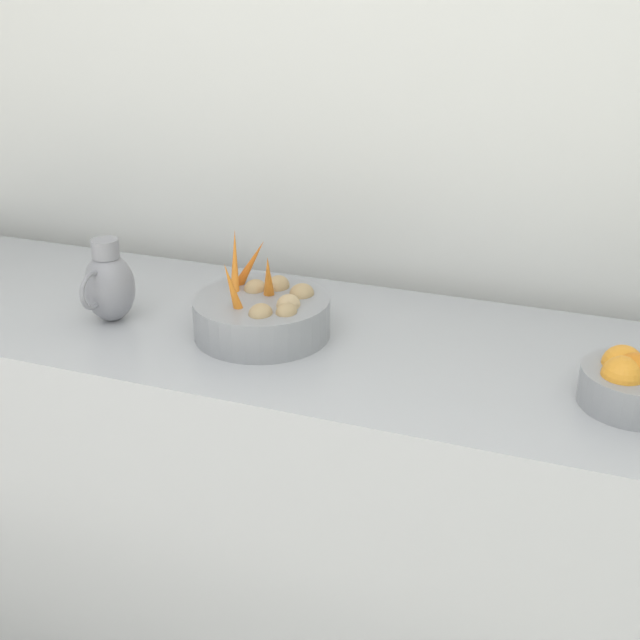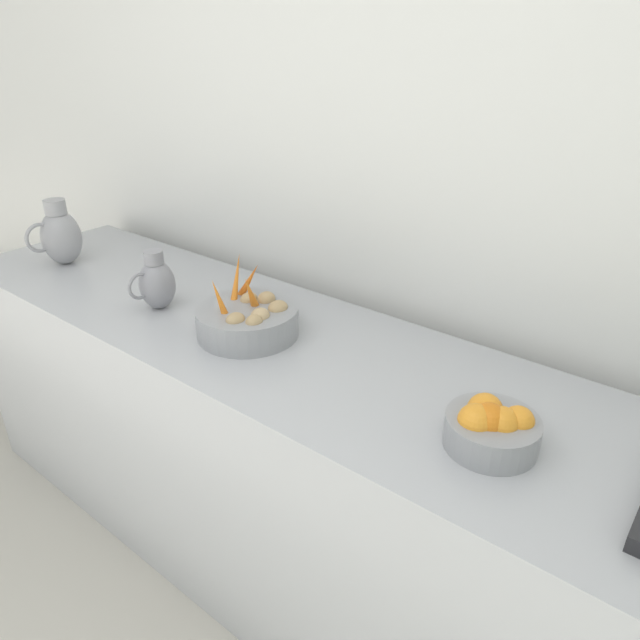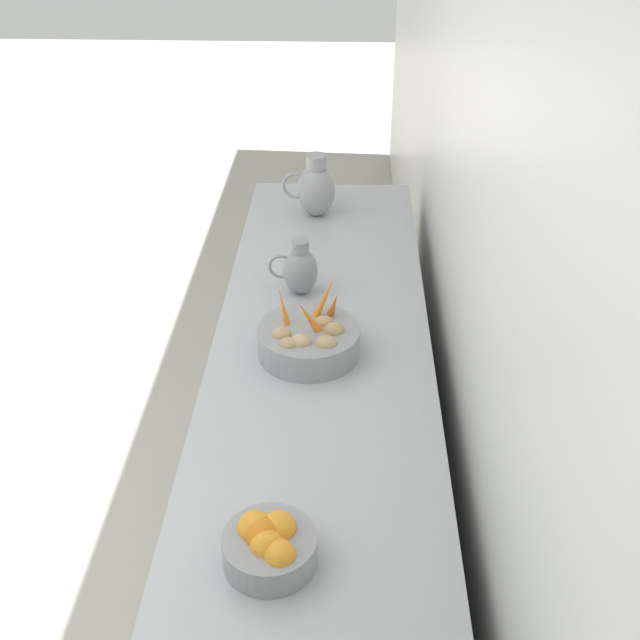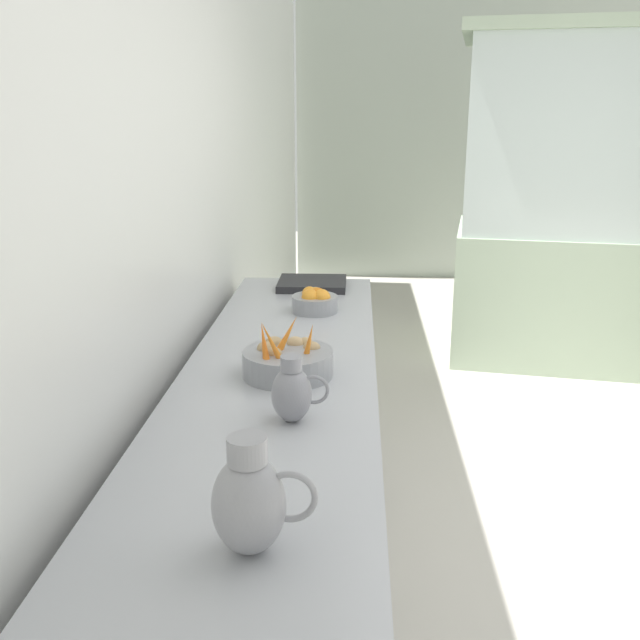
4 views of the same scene
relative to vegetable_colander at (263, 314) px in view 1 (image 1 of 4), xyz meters
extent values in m
cube|color=white|center=(-0.48, 0.56, 0.53)|extent=(0.10, 9.38, 3.00)
cube|color=#ADAFB5|center=(-0.04, 0.06, -0.51)|extent=(0.67, 2.74, 0.92)
cylinder|color=gray|center=(0.00, 0.00, -0.01)|extent=(0.31, 0.31, 0.09)
torus|color=gray|center=(0.00, 0.00, -0.04)|extent=(0.18, 0.18, 0.01)
cone|color=orange|center=(-0.04, -0.08, 0.09)|extent=(0.09, 0.06, 0.16)
cone|color=orange|center=(0.08, -0.03, 0.08)|extent=(0.06, 0.06, 0.14)
cone|color=orange|center=(-0.07, -0.06, 0.08)|extent=(0.06, 0.10, 0.14)
cone|color=orange|center=(0.00, 0.01, 0.08)|extent=(0.10, 0.07, 0.14)
ellipsoid|color=tan|center=(0.05, 0.08, 0.04)|extent=(0.05, 0.05, 0.04)
ellipsoid|color=tan|center=(-0.07, 0.01, 0.04)|extent=(0.06, 0.05, 0.05)
ellipsoid|color=tan|center=(-0.05, 0.07, 0.04)|extent=(0.06, 0.05, 0.05)
ellipsoid|color=tan|center=(0.08, 0.03, 0.04)|extent=(0.06, 0.05, 0.04)
ellipsoid|color=tan|center=(-0.04, -0.04, 0.04)|extent=(0.06, 0.05, 0.04)
ellipsoid|color=tan|center=(0.02, 0.07, 0.04)|extent=(0.06, 0.05, 0.05)
cylinder|color=gray|center=(0.04, 0.79, -0.01)|extent=(0.20, 0.20, 0.07)
sphere|color=orange|center=(0.03, 0.76, 0.02)|extent=(0.08, 0.08, 0.08)
sphere|color=orange|center=(0.08, 0.76, 0.02)|extent=(0.08, 0.08, 0.08)
sphere|color=orange|center=(0.06, 0.78, 0.02)|extent=(0.08, 0.08, 0.08)
ellipsoid|color=gray|center=(0.05, -0.36, 0.03)|extent=(0.12, 0.12, 0.16)
cylinder|color=gray|center=(0.05, -0.36, 0.13)|extent=(0.06, 0.06, 0.04)
torus|color=gray|center=(0.11, -0.36, 0.05)|extent=(0.09, 0.01, 0.09)
camera|label=1|loc=(1.51, 0.70, 0.73)|focal=45.70mm
camera|label=2|loc=(1.07, 1.13, 0.76)|focal=32.43mm
camera|label=3|loc=(-0.11, 1.94, 1.30)|focal=44.24mm
camera|label=4|loc=(0.23, -2.22, 0.81)|focal=39.45mm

